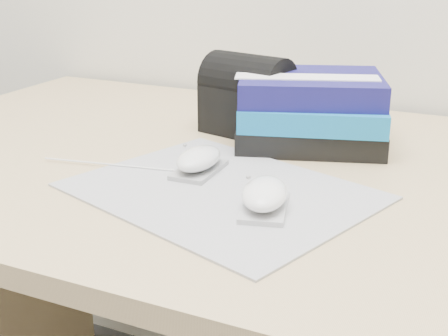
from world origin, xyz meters
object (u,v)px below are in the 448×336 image
at_px(mouse_rear, 199,161).
at_px(book_stack, 311,110).
at_px(desk, 341,297).
at_px(pouch, 248,95).
at_px(mouse_front, 265,196).

distance_m(mouse_rear, book_stack, 0.23).
xyz_separation_m(desk, book_stack, (-0.09, 0.07, 0.29)).
bearing_deg(book_stack, pouch, 173.22).
bearing_deg(mouse_front, book_stack, 96.58).
relative_size(book_stack, pouch, 1.72).
height_order(desk, book_stack, book_stack).
relative_size(mouse_front, book_stack, 0.40).
xyz_separation_m(mouse_rear, mouse_front, (0.13, -0.08, 0.00)).
distance_m(desk, book_stack, 0.31).
relative_size(desk, mouse_rear, 16.37).
height_order(mouse_front, pouch, pouch).
xyz_separation_m(desk, pouch, (-0.20, 0.08, 0.30)).
height_order(mouse_rear, mouse_front, mouse_front).
bearing_deg(book_stack, mouse_rear, -115.84).
bearing_deg(mouse_front, mouse_rear, 147.79).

